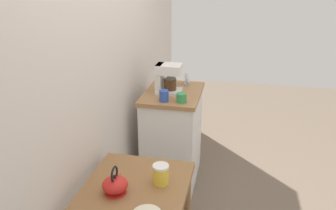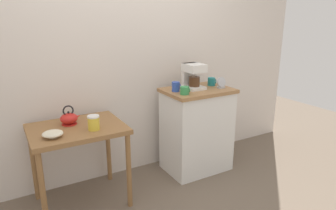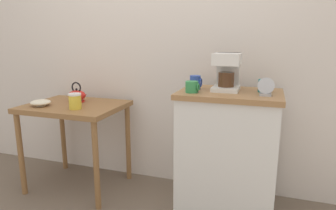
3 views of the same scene
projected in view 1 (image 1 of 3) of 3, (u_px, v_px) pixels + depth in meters
The scene contains 10 objects.
back_wall at pixel (103, 49), 2.41m from camera, with size 4.40×0.10×2.80m, color silver.
wooden_table at pixel (134, 205), 1.99m from camera, with size 0.78×0.61×0.73m.
kitchen_counter at pixel (173, 137), 3.21m from camera, with size 0.70×0.50×0.91m.
teakettle at pixel (115, 184), 1.92m from camera, with size 0.18×0.15×0.17m.
canister_enamel at pixel (161, 174), 2.00m from camera, with size 0.10×0.10×0.12m.
coffee_maker at pixel (167, 77), 2.97m from camera, with size 0.18×0.22×0.26m.
mug_dark_teal at pixel (171, 80), 3.24m from camera, with size 0.09×0.08×0.09m.
mug_tall_green at pixel (182, 98), 2.78m from camera, with size 0.09×0.09×0.08m.
mug_blue at pixel (164, 96), 2.80m from camera, with size 0.08×0.08×0.10m.
table_clock at pixel (187, 79), 3.22m from camera, with size 0.10×0.05×0.12m.
Camera 1 is at (-2.14, -0.54, 1.90)m, focal length 36.10 mm.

